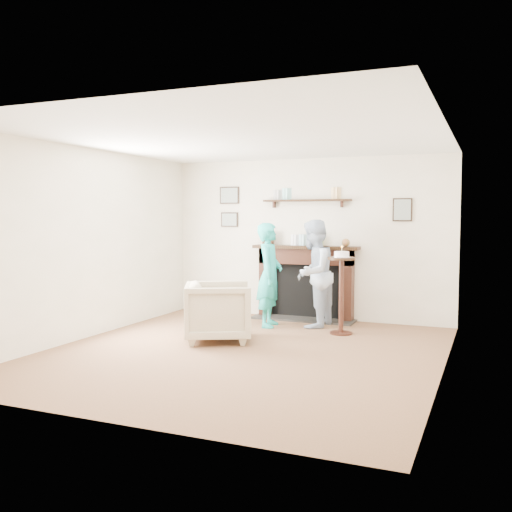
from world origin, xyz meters
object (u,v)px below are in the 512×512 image
(armchair, at_px, (219,341))
(pedestal_table, at_px, (341,280))
(woman, at_px, (269,326))
(man, at_px, (313,327))

(armchair, bearing_deg, pedestal_table, -79.69)
(woman, xyz_separation_m, pedestal_table, (1.10, -0.13, 0.74))
(armchair, height_order, woman, woman)
(man, distance_m, woman, 0.63)
(armchair, distance_m, man, 1.61)
(woman, relative_size, pedestal_table, 1.25)
(man, relative_size, woman, 1.03)
(man, xyz_separation_m, woman, (-0.60, -0.20, 0.00))
(woman, distance_m, pedestal_table, 1.33)
(armchair, xyz_separation_m, pedestal_table, (1.36, 1.02, 0.74))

